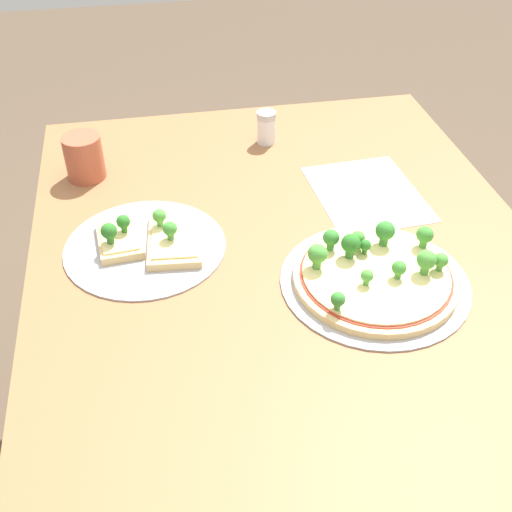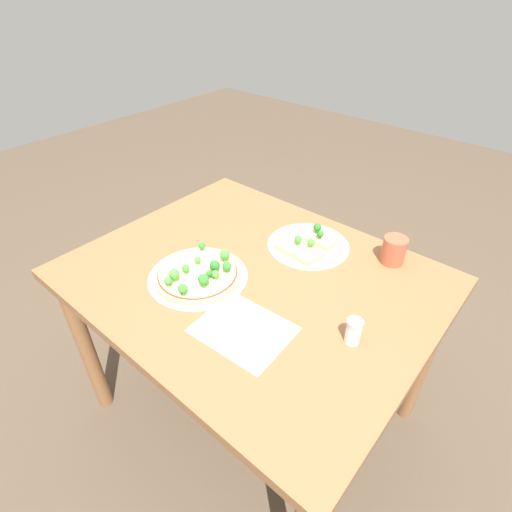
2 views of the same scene
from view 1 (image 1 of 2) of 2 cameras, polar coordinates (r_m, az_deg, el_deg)
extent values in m
plane|color=brown|center=(1.79, 1.97, -19.08)|extent=(8.00, 8.00, 0.00)
cube|color=brown|center=(1.22, 2.73, 0.12)|extent=(1.18, 0.95, 0.04)
cylinder|color=brown|center=(1.86, -14.01, -0.63)|extent=(0.06, 0.06, 0.74)
cylinder|color=brown|center=(1.96, 10.83, 2.25)|extent=(0.06, 0.06, 0.74)
cylinder|color=#A3A3A8|center=(1.14, 10.49, -2.27)|extent=(0.33, 0.33, 0.00)
cylinder|color=#DBB775|center=(1.14, 10.54, -1.93)|extent=(0.29, 0.29, 0.01)
cylinder|color=#A82D1E|center=(1.13, 10.59, -1.62)|extent=(0.26, 0.26, 0.00)
cylinder|color=#F4DB8E|center=(1.13, 10.61, -1.51)|extent=(0.26, 0.26, 0.00)
sphere|color=#479338|center=(1.11, 5.50, 0.21)|extent=(0.03, 0.03, 0.03)
cylinder|color=#51973E|center=(1.12, 5.43, -0.69)|extent=(0.02, 0.02, 0.02)
sphere|color=#479338|center=(1.13, 14.94, -0.32)|extent=(0.03, 0.03, 0.03)
cylinder|color=#51973E|center=(1.14, 14.76, -1.18)|extent=(0.02, 0.02, 0.02)
sphere|color=#3D8933|center=(1.11, 12.60, -1.03)|extent=(0.03, 0.03, 0.03)
cylinder|color=#488E3A|center=(1.12, 12.49, -1.68)|extent=(0.01, 0.01, 0.01)
sphere|color=#3D8933|center=(1.19, 14.79, 1.85)|extent=(0.03, 0.03, 0.03)
cylinder|color=#488E3A|center=(1.20, 14.64, 1.09)|extent=(0.01, 0.01, 0.01)
sphere|color=#286B23|center=(1.14, 8.43, 1.13)|extent=(0.03, 0.03, 0.03)
cylinder|color=#37742D|center=(1.15, 8.33, 0.24)|extent=(0.02, 0.02, 0.02)
sphere|color=#337A2D|center=(1.03, 7.30, -3.83)|extent=(0.02, 0.02, 0.02)
cylinder|color=#3F8136|center=(1.05, 7.23, -4.46)|extent=(0.01, 0.01, 0.01)
sphere|color=#479338|center=(1.09, 9.85, -1.73)|extent=(0.02, 0.02, 0.02)
cylinder|color=#51973E|center=(1.10, 9.77, -2.30)|extent=(0.01, 0.01, 0.01)
sphere|color=#479338|center=(1.15, 16.13, -0.34)|extent=(0.03, 0.03, 0.03)
cylinder|color=#51973E|center=(1.16, 15.99, -0.97)|extent=(0.01, 0.01, 0.01)
sphere|color=#337A2D|center=(1.15, 6.70, 1.64)|extent=(0.03, 0.03, 0.03)
cylinder|color=#3F8136|center=(1.16, 6.63, 0.88)|extent=(0.01, 0.01, 0.01)
sphere|color=#286B23|center=(1.16, 9.69, 0.96)|extent=(0.02, 0.02, 0.02)
cylinder|color=#37742D|center=(1.16, 9.62, 0.43)|extent=(0.01, 0.01, 0.01)
sphere|color=#337A2D|center=(1.18, 11.42, 2.23)|extent=(0.04, 0.04, 0.04)
cylinder|color=#3F8136|center=(1.19, 11.28, 1.34)|extent=(0.02, 0.02, 0.02)
sphere|color=#479338|center=(1.17, 9.06, 1.65)|extent=(0.03, 0.03, 0.03)
cylinder|color=#51973E|center=(1.18, 8.98, 1.01)|extent=(0.01, 0.01, 0.01)
cylinder|color=#A3A3A8|center=(1.22, -9.83, 0.81)|extent=(0.30, 0.30, 0.00)
cube|color=#DBB775|center=(1.23, -12.02, 1.42)|extent=(0.13, 0.09, 0.02)
cube|color=#F4DB8E|center=(1.22, -12.08, 1.79)|extent=(0.11, 0.07, 0.00)
sphere|color=#286B23|center=(1.19, -12.95, 2.19)|extent=(0.03, 0.03, 0.03)
cylinder|color=#37742D|center=(1.20, -12.82, 1.44)|extent=(0.01, 0.01, 0.01)
sphere|color=#286B23|center=(1.21, -11.72, 3.02)|extent=(0.03, 0.03, 0.03)
cylinder|color=#37742D|center=(1.22, -11.62, 2.39)|extent=(0.01, 0.01, 0.01)
cube|color=#DBB775|center=(1.21, -7.23, 1.47)|extent=(0.17, 0.11, 0.02)
cube|color=#F4DB8E|center=(1.21, -7.27, 1.85)|extent=(0.14, 0.09, 0.00)
sphere|color=#3D8933|center=(1.18, -7.67, 2.44)|extent=(0.03, 0.03, 0.03)
cylinder|color=#488E3A|center=(1.19, -7.60, 1.75)|extent=(0.01, 0.01, 0.01)
sphere|color=#479338|center=(1.22, -8.60, 3.56)|extent=(0.03, 0.03, 0.03)
cylinder|color=#51973E|center=(1.23, -8.52, 2.91)|extent=(0.01, 0.01, 0.01)
cylinder|color=#AD5138|center=(1.43, -15.04, 8.47)|extent=(0.08, 0.08, 0.10)
cylinder|color=silver|center=(1.53, 0.92, 11.11)|extent=(0.04, 0.04, 0.06)
cylinder|color=#B2B2B7|center=(1.51, 0.93, 12.41)|extent=(0.05, 0.05, 0.02)
cube|color=white|center=(1.37, 9.85, 5.50)|extent=(0.27, 0.23, 0.00)
camera|label=2|loc=(1.91, 28.13, 38.80)|focal=28.00mm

